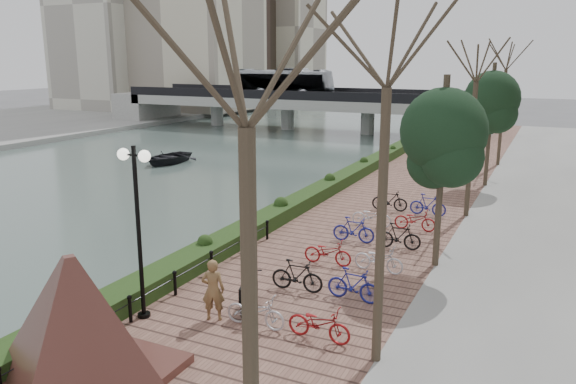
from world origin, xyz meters
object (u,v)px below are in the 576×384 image
Objects in this scene: motorcycle at (249,293)px; pedestrian at (213,290)px; lamppost at (136,196)px; boat at (168,157)px; granite_monument at (75,320)px.

pedestrian is at bearing -134.93° from motorcycle.
lamppost reaches higher than boat.
granite_monument is 1.13× the size of boat.
lamppost is 4.20m from motorcycle.
lamppost is 1.12× the size of boat.
pedestrian is (-0.55, -1.03, 0.39)m from motorcycle.
pedestrian is 27.11m from boat.
granite_monument is at bearing -124.29° from motorcycle.
boat is (-16.46, 24.61, -1.53)m from granite_monument.
boat is (-15.59, 21.42, -3.50)m from lamppost.
lamppost is 3.26m from pedestrian.
motorcycle is (2.40, 1.72, -2.99)m from lamppost.
pedestrian is at bearing 75.72° from granite_monument.
motorcycle is 26.69m from boat.
motorcycle reaches higher than boat.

